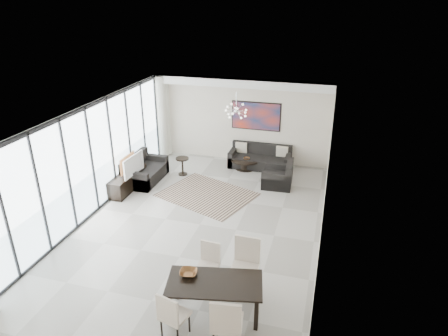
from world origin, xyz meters
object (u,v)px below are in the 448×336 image
(coffee_table, at_px, (245,163))
(sofa_main, at_px, (260,160))
(tv_console, at_px, (127,181))
(dining_table, at_px, (215,286))
(television, at_px, (131,165))

(coffee_table, relative_size, sofa_main, 0.48)
(tv_console, bearing_deg, sofa_main, 37.75)
(dining_table, bearing_deg, television, 132.72)
(sofa_main, distance_m, tv_console, 4.47)
(television, bearing_deg, sofa_main, -47.39)
(coffee_table, xyz_separation_m, tv_console, (-3.08, -2.46, 0.06))
(television, distance_m, dining_table, 5.71)
(coffee_table, xyz_separation_m, sofa_main, (0.45, 0.27, 0.06))
(coffee_table, relative_size, tv_console, 0.59)
(coffee_table, bearing_deg, television, -139.91)
(tv_console, bearing_deg, coffee_table, 38.63)
(tv_console, distance_m, television, 0.58)
(tv_console, height_order, television, television)
(sofa_main, distance_m, dining_table, 6.95)
(television, height_order, dining_table, television)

